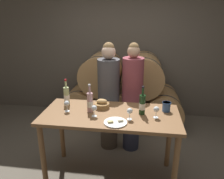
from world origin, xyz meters
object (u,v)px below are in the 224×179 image
object	(u,v)px
wine_bottle_white	(67,96)
wine_bottle_rose	(90,102)
tasting_table	(110,123)
wine_bottle_red	(142,104)
bread_basket	(102,104)
person_right	(132,98)
blue_crock	(166,106)
wine_glass_far_left	(67,104)
wine_glass_left	(94,108)
cheese_plate	(115,122)
wine_glass_center	(130,111)
wine_glass_right	(156,110)
person_left	(109,97)

from	to	relation	value
wine_bottle_white	wine_bottle_rose	size ratio (longest dim) A/B	0.99
tasting_table	wine_bottle_red	world-z (taller)	wine_bottle_red
wine_bottle_white	wine_bottle_rose	distance (m)	0.38
wine_bottle_rose	bread_basket	world-z (taller)	wine_bottle_rose
person_right	wine_bottle_red	bearing A→B (deg)	-77.28
blue_crock	wine_glass_far_left	distance (m)	1.20
tasting_table	wine_bottle_white	distance (m)	0.67
tasting_table	wine_glass_left	size ratio (longest dim) A/B	11.87
wine_bottle_red	wine_bottle_white	xyz separation A→B (m)	(-0.97, 0.15, -0.00)
wine_bottle_rose	cheese_plate	world-z (taller)	wine_bottle_rose
blue_crock	wine_glass_left	bearing A→B (deg)	-162.92
cheese_plate	wine_glass_far_left	distance (m)	0.66
bread_basket	wine_glass_far_left	xyz separation A→B (m)	(-0.40, -0.16, 0.05)
wine_glass_center	wine_glass_right	bearing A→B (deg)	16.37
tasting_table	wine_glass_left	xyz separation A→B (m)	(-0.17, -0.10, 0.22)
wine_bottle_rose	bread_basket	bearing A→B (deg)	46.37
tasting_table	wine_bottle_rose	size ratio (longest dim) A/B	4.70
person_right	wine_glass_left	xyz separation A→B (m)	(-0.40, -0.78, 0.16)
bread_basket	wine_glass_center	bearing A→B (deg)	-36.72
cheese_plate	wine_glass_center	distance (m)	0.20
cheese_plate	wine_glass_center	xyz separation A→B (m)	(0.14, 0.11, 0.09)
bread_basket	cheese_plate	distance (m)	0.44
person_left	person_right	size ratio (longest dim) A/B	1.00
wine_bottle_rose	tasting_table	bearing A→B (deg)	-5.16
wine_glass_center	wine_bottle_red	bearing A→B (deg)	49.67
wine_bottle_white	wine_glass_far_left	distance (m)	0.21
tasting_table	wine_glass_right	distance (m)	0.58
bread_basket	person_left	bearing A→B (deg)	89.44
wine_bottle_rose	blue_crock	world-z (taller)	wine_bottle_rose
wine_glass_center	wine_glass_right	size ratio (longest dim) A/B	1.00
tasting_table	wine_glass_left	distance (m)	0.30
blue_crock	wine_glass_left	xyz separation A→B (m)	(-0.83, -0.26, 0.03)
wine_bottle_red	cheese_plate	bearing A→B (deg)	-136.56
wine_bottle_red	bread_basket	bearing A→B (deg)	167.53
wine_glass_left	wine_glass_right	size ratio (longest dim) A/B	1.00
person_left	wine_bottle_white	world-z (taller)	person_left
wine_glass_center	wine_bottle_white	bearing A→B (deg)	159.56
tasting_table	bread_basket	distance (m)	0.26
person_left	wine_bottle_rose	size ratio (longest dim) A/B	4.77
bread_basket	wine_glass_center	distance (m)	0.46
person_left	wine_bottle_rose	world-z (taller)	person_left
wine_bottle_rose	cheese_plate	bearing A→B (deg)	-36.45
cheese_plate	wine_glass_far_left	world-z (taller)	wine_glass_far_left
wine_bottle_rose	blue_crock	xyz separation A→B (m)	(0.91, 0.13, -0.06)
wine_glass_far_left	wine_glass_center	world-z (taller)	same
tasting_table	wine_glass_far_left	world-z (taller)	wine_glass_far_left
wine_bottle_white	wine_bottle_rose	world-z (taller)	wine_bottle_rose
wine_bottle_white	blue_crock	bearing A→B (deg)	-1.39
person_right	blue_crock	bearing A→B (deg)	-50.10
wine_bottle_red	wine_glass_right	world-z (taller)	wine_bottle_red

